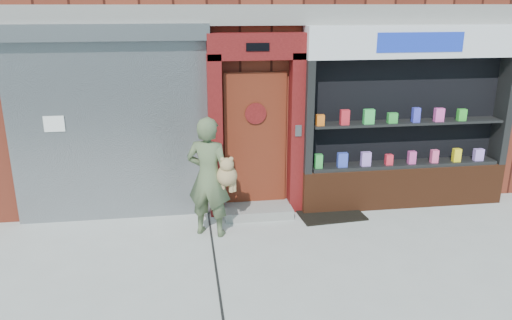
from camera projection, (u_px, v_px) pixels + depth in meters
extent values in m
plane|color=#9E9E99|center=(332.00, 263.00, 6.68)|extent=(80.00, 80.00, 0.00)
cube|color=gray|center=(305.00, 15.00, 7.54)|extent=(12.00, 0.16, 0.30)
cube|color=gray|center=(111.00, 134.00, 7.67)|extent=(3.00, 0.10, 2.80)
cube|color=slate|center=(101.00, 32.00, 7.15)|extent=(3.10, 0.30, 0.24)
cube|color=white|center=(54.00, 124.00, 7.43)|extent=(0.30, 0.01, 0.24)
cube|color=#4A0C0D|center=(215.00, 137.00, 7.85)|extent=(0.22, 0.28, 2.60)
cube|color=#4A0C0D|center=(296.00, 134.00, 8.03)|extent=(0.22, 0.28, 2.60)
cube|color=#4A0C0D|center=(256.00, 46.00, 7.51)|extent=(1.50, 0.28, 0.40)
cube|color=black|center=(258.00, 47.00, 7.37)|extent=(0.35, 0.01, 0.12)
cube|color=#5D2011|center=(255.00, 140.00, 8.07)|extent=(1.00, 0.06, 2.20)
cylinder|color=black|center=(256.00, 113.00, 7.90)|extent=(0.28, 0.02, 0.28)
cylinder|color=#4A0C0D|center=(256.00, 114.00, 7.89)|extent=(0.34, 0.02, 0.34)
cube|color=gray|center=(258.00, 211.00, 8.15)|extent=(1.10, 0.55, 0.15)
cube|color=slate|center=(298.00, 131.00, 7.86)|extent=(0.10, 0.02, 0.18)
cube|color=#512513|center=(401.00, 185.00, 8.52)|extent=(3.50, 0.40, 0.70)
cube|color=black|center=(307.00, 117.00, 7.90)|extent=(0.12, 0.40, 1.80)
cube|color=black|center=(503.00, 110.00, 8.38)|extent=(0.12, 0.40, 1.80)
cube|color=black|center=(403.00, 111.00, 8.31)|extent=(3.30, 0.03, 1.80)
cube|color=black|center=(403.00, 164.00, 8.40)|extent=(3.20, 0.36, 0.06)
cube|color=black|center=(407.00, 122.00, 8.18)|extent=(3.20, 0.36, 0.04)
cube|color=white|center=(415.00, 41.00, 7.79)|extent=(3.50, 0.40, 0.50)
cube|color=#1731B1|center=(421.00, 42.00, 7.60)|extent=(1.40, 0.01, 0.30)
cube|color=green|center=(319.00, 161.00, 8.07)|extent=(0.12, 0.09, 0.23)
cube|color=blue|center=(342.00, 160.00, 8.13)|extent=(0.16, 0.09, 0.24)
cube|color=#B07DE1|center=(366.00, 159.00, 8.18)|extent=(0.15, 0.09, 0.23)
cube|color=red|center=(389.00, 160.00, 8.25)|extent=(0.12, 0.09, 0.17)
cube|color=#D04593|center=(412.00, 157.00, 8.30)|extent=(0.12, 0.09, 0.21)
cube|color=#F8528B|center=(434.00, 156.00, 8.35)|extent=(0.12, 0.09, 0.22)
cube|color=yellow|center=(457.00, 155.00, 8.41)|extent=(0.13, 0.09, 0.22)
cube|color=#B386F1|center=(478.00, 155.00, 8.47)|extent=(0.16, 0.09, 0.20)
cube|color=orange|center=(320.00, 120.00, 7.87)|extent=(0.12, 0.09, 0.17)
cube|color=red|center=(345.00, 117.00, 7.91)|extent=(0.14, 0.09, 0.24)
cube|color=green|center=(369.00, 117.00, 7.97)|extent=(0.17, 0.09, 0.24)
cube|color=green|center=(392.00, 118.00, 8.04)|extent=(0.15, 0.09, 0.16)
cube|color=#3E41D3|center=(416.00, 115.00, 8.08)|extent=(0.12, 0.09, 0.24)
cube|color=#F451B2|center=(439.00, 115.00, 8.14)|extent=(0.15, 0.09, 0.22)
cube|color=green|center=(462.00, 115.00, 8.20)|extent=(0.14, 0.09, 0.19)
imported|color=#526140|center=(209.00, 177.00, 7.26)|extent=(0.77, 0.66, 1.80)
sphere|color=#9B7B4D|center=(227.00, 176.00, 7.23)|extent=(0.31, 0.31, 0.31)
sphere|color=#9B7B4D|center=(227.00, 165.00, 7.12)|extent=(0.20, 0.20, 0.20)
sphere|color=#9B7B4D|center=(222.00, 159.00, 7.09)|extent=(0.07, 0.07, 0.07)
sphere|color=#9B7B4D|center=(231.00, 159.00, 7.11)|extent=(0.07, 0.07, 0.07)
cylinder|color=#9B7B4D|center=(220.00, 186.00, 7.26)|extent=(0.07, 0.07, 0.18)
cylinder|color=#9B7B4D|center=(234.00, 185.00, 7.29)|extent=(0.07, 0.07, 0.18)
cylinder|color=#9B7B4D|center=(223.00, 186.00, 7.25)|extent=(0.07, 0.07, 0.18)
cylinder|color=#9B7B4D|center=(231.00, 186.00, 7.26)|extent=(0.07, 0.07, 0.18)
cube|color=black|center=(330.00, 214.00, 8.20)|extent=(1.09, 0.81, 0.03)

